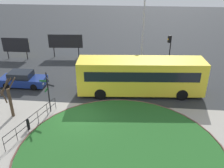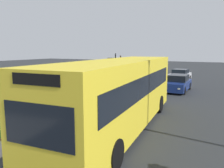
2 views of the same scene
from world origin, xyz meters
name	(u,v)px [view 2 (image 2 of 2)]	position (x,y,z in m)	size (l,w,h in m)	color
ground	(95,100)	(0.00, 0.00, 0.00)	(120.00, 120.00, 0.00)	#282B2D
sidewalk_paving	(73,97)	(0.00, -2.05, 0.01)	(32.00, 7.91, 0.02)	#9E998E
grass_island	(22,103)	(3.47, -3.81, 0.05)	(12.94, 12.94, 0.10)	#235B23
grass_kerb_ring	(22,103)	(3.47, -3.81, 0.06)	(13.25, 13.25, 0.11)	brown
signpost_directional	(115,71)	(-2.43, 0.45, 1.99)	(1.20, 1.28, 3.43)	black
bollard_foreground	(95,86)	(-3.23, -1.97, 0.46)	(0.21, 0.21, 0.90)	black
railing_grass_edge	(96,84)	(-2.93, -1.77, 0.70)	(1.67, 5.19, 1.10)	black
bus_yellow	(120,92)	(4.70, 4.29, 1.74)	(11.25, 3.40, 3.24)	yellow
car_near_lane	(180,76)	(-13.32, 3.63, 0.67)	(4.04, 2.10, 1.42)	silver
car_far_lane	(178,83)	(-6.59, 4.72, 0.69)	(4.36, 1.84, 1.48)	navy
street_tree_bare	(120,73)	(-5.19, -0.39, 1.56)	(1.38, 1.36, 3.20)	#423323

